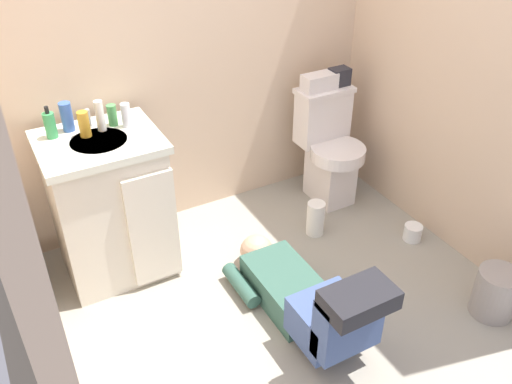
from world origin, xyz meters
TOP-DOWN VIEW (x-y plane):
  - ground_plane at (0.00, 0.00)m, footprint 2.73×2.91m
  - wall_back at (0.00, 1.00)m, footprint 2.39×0.08m
  - wall_right at (1.15, 0.00)m, footprint 0.08×1.91m
  - toilet at (0.77, 0.66)m, footprint 0.36×0.46m
  - vanity_cabinet at (-0.68, 0.63)m, footprint 0.60×0.53m
  - faucet at (-0.68, 0.77)m, footprint 0.02×0.02m
  - person_plumber at (0.00, -0.25)m, footprint 0.39×1.06m
  - tissue_box at (0.72, 0.75)m, footprint 0.22×0.11m
  - toiletry_bag at (0.87, 0.75)m, footprint 0.12×0.09m
  - soap_dispenser at (-0.87, 0.75)m, footprint 0.06×0.06m
  - bottle_blue at (-0.78, 0.79)m, footprint 0.06×0.06m
  - bottle_amber at (-0.72, 0.69)m, footprint 0.06×0.06m
  - bottle_white at (-0.64, 0.71)m, footprint 0.04×0.04m
  - bottle_green at (-0.57, 0.74)m, footprint 0.05×0.05m
  - bottle_clear at (-0.51, 0.69)m, footprint 0.05×0.05m
  - trash_can at (0.89, -0.66)m, footprint 0.22×0.22m
  - paper_towel_roll at (0.47, 0.34)m, footprint 0.11×0.11m
  - toilet_paper_roll at (0.95, 0.00)m, footprint 0.11×0.11m

SIDE VIEW (x-z plane):
  - ground_plane at x=0.00m, z-range -0.04..0.00m
  - toilet_paper_roll at x=0.95m, z-range 0.00..0.10m
  - paper_towel_roll at x=0.47m, z-range 0.00..0.22m
  - trash_can at x=0.89m, z-range 0.00..0.26m
  - person_plumber at x=0.00m, z-range -0.08..0.44m
  - toilet at x=0.77m, z-range -0.01..0.74m
  - vanity_cabinet at x=-0.68m, z-range 0.01..0.83m
  - tissue_box at x=0.72m, z-range 0.75..0.85m
  - toiletry_bag at x=0.87m, z-range 0.75..0.86m
  - faucet at x=-0.68m, z-range 0.82..0.92m
  - bottle_green at x=-0.57m, z-range 0.82..0.93m
  - bottle_clear at x=-0.51m, z-range 0.82..0.94m
  - bottle_amber at x=-0.72m, z-range 0.82..0.95m
  - soap_dispenser at x=-0.87m, z-range 0.80..0.97m
  - bottle_blue at x=-0.78m, z-range 0.82..0.97m
  - bottle_white at x=-0.64m, z-range 0.82..0.98m
  - wall_back at x=0.00m, z-range 0.00..2.40m
  - wall_right at x=1.15m, z-range 0.00..2.40m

